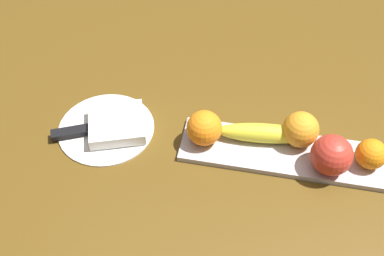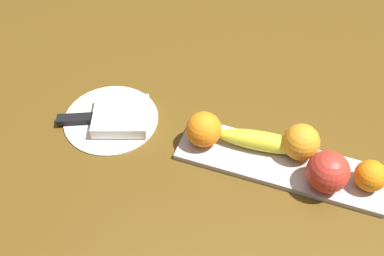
{
  "view_description": "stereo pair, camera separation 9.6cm",
  "coord_description": "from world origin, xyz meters",
  "px_view_note": "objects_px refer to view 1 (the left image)",
  "views": [
    {
      "loc": [
        -0.04,
        -0.62,
        0.76
      ],
      "look_at": [
        -0.16,
        0.0,
        0.04
      ],
      "focal_mm": 43.79,
      "sensor_mm": 36.0,
      "label": 1
    },
    {
      "loc": [
        0.05,
        -0.6,
        0.76
      ],
      "look_at": [
        -0.16,
        0.0,
        0.04
      ],
      "focal_mm": 43.79,
      "sensor_mm": 36.0,
      "label": 2
    }
  ],
  "objects_px": {
    "fruit_tray": "(282,153)",
    "orange_near_banana": "(301,130)",
    "orange_near_apple": "(204,130)",
    "orange_center": "(371,154)",
    "folded_napkin": "(117,124)",
    "dinner_plate": "(106,127)",
    "knife": "(80,131)",
    "apple": "(332,155)",
    "banana": "(264,133)"
  },
  "relations": [
    {
      "from": "orange_near_apple",
      "to": "knife",
      "type": "height_order",
      "value": "orange_near_apple"
    },
    {
      "from": "orange_near_banana",
      "to": "dinner_plate",
      "type": "xyz_separation_m",
      "value": [
        -0.41,
        -0.03,
        -0.05
      ]
    },
    {
      "from": "fruit_tray",
      "to": "banana",
      "type": "bearing_deg",
      "value": 152.03
    },
    {
      "from": "orange_near_apple",
      "to": "orange_center",
      "type": "bearing_deg",
      "value": 0.66
    },
    {
      "from": "fruit_tray",
      "to": "orange_near_banana",
      "type": "height_order",
      "value": "orange_near_banana"
    },
    {
      "from": "orange_near_apple",
      "to": "dinner_plate",
      "type": "xyz_separation_m",
      "value": [
        -0.21,
        0.01,
        -0.04
      ]
    },
    {
      "from": "orange_near_banana",
      "to": "orange_center",
      "type": "bearing_deg",
      "value": -13.38
    },
    {
      "from": "fruit_tray",
      "to": "orange_center",
      "type": "bearing_deg",
      "value": -0.56
    },
    {
      "from": "dinner_plate",
      "to": "folded_napkin",
      "type": "bearing_deg",
      "value": 0.0
    },
    {
      "from": "apple",
      "to": "orange_near_banana",
      "type": "distance_m",
      "value": 0.08
    },
    {
      "from": "fruit_tray",
      "to": "orange_near_apple",
      "type": "height_order",
      "value": "orange_near_apple"
    },
    {
      "from": "orange_near_banana",
      "to": "apple",
      "type": "bearing_deg",
      "value": -43.83
    },
    {
      "from": "folded_napkin",
      "to": "knife",
      "type": "height_order",
      "value": "folded_napkin"
    },
    {
      "from": "knife",
      "to": "folded_napkin",
      "type": "bearing_deg",
      "value": -3.83
    },
    {
      "from": "orange_near_apple",
      "to": "orange_near_banana",
      "type": "xyz_separation_m",
      "value": [
        0.19,
        0.04,
        0.0
      ]
    },
    {
      "from": "apple",
      "to": "orange_near_apple",
      "type": "distance_m",
      "value": 0.25
    },
    {
      "from": "fruit_tray",
      "to": "knife",
      "type": "xyz_separation_m",
      "value": [
        -0.42,
        -0.03,
        0.01
      ]
    },
    {
      "from": "folded_napkin",
      "to": "orange_near_apple",
      "type": "bearing_deg",
      "value": -1.66
    },
    {
      "from": "orange_near_banana",
      "to": "orange_center",
      "type": "height_order",
      "value": "orange_near_banana"
    },
    {
      "from": "dinner_plate",
      "to": "knife",
      "type": "bearing_deg",
      "value": -150.4
    },
    {
      "from": "orange_center",
      "to": "dinner_plate",
      "type": "height_order",
      "value": "orange_center"
    },
    {
      "from": "orange_center",
      "to": "knife",
      "type": "bearing_deg",
      "value": -177.53
    },
    {
      "from": "orange_near_banana",
      "to": "folded_napkin",
      "type": "xyz_separation_m",
      "value": [
        -0.38,
        -0.03,
        -0.03
      ]
    },
    {
      "from": "orange_near_banana",
      "to": "folded_napkin",
      "type": "distance_m",
      "value": 0.38
    },
    {
      "from": "fruit_tray",
      "to": "banana",
      "type": "height_order",
      "value": "banana"
    },
    {
      "from": "folded_napkin",
      "to": "knife",
      "type": "relative_size",
      "value": 0.67
    },
    {
      "from": "orange_near_apple",
      "to": "dinner_plate",
      "type": "relative_size",
      "value": 0.35
    },
    {
      "from": "knife",
      "to": "dinner_plate",
      "type": "bearing_deg",
      "value": 5.51
    },
    {
      "from": "orange_center",
      "to": "folded_napkin",
      "type": "xyz_separation_m",
      "value": [
        -0.52,
        0.0,
        -0.02
      ]
    },
    {
      "from": "banana",
      "to": "folded_napkin",
      "type": "relative_size",
      "value": 1.71
    },
    {
      "from": "apple",
      "to": "fruit_tray",
      "type": "bearing_deg",
      "value": 163.41
    },
    {
      "from": "orange_near_banana",
      "to": "knife",
      "type": "distance_m",
      "value": 0.46
    },
    {
      "from": "banana",
      "to": "orange_center",
      "type": "height_order",
      "value": "orange_center"
    },
    {
      "from": "dinner_plate",
      "to": "knife",
      "type": "xyz_separation_m",
      "value": [
        -0.05,
        -0.03,
        0.01
      ]
    },
    {
      "from": "dinner_plate",
      "to": "folded_napkin",
      "type": "distance_m",
      "value": 0.03
    },
    {
      "from": "fruit_tray",
      "to": "orange_near_apple",
      "type": "bearing_deg",
      "value": -178.09
    },
    {
      "from": "orange_near_apple",
      "to": "dinner_plate",
      "type": "height_order",
      "value": "orange_near_apple"
    },
    {
      "from": "orange_center",
      "to": "folded_napkin",
      "type": "distance_m",
      "value": 0.52
    },
    {
      "from": "orange_near_apple",
      "to": "orange_center",
      "type": "xyz_separation_m",
      "value": [
        0.33,
        0.0,
        -0.01
      ]
    },
    {
      "from": "fruit_tray",
      "to": "dinner_plate",
      "type": "relative_size",
      "value": 2.02
    },
    {
      "from": "orange_near_banana",
      "to": "fruit_tray",
      "type": "bearing_deg",
      "value": -133.23
    },
    {
      "from": "orange_near_apple",
      "to": "knife",
      "type": "distance_m",
      "value": 0.26
    },
    {
      "from": "apple",
      "to": "dinner_plate",
      "type": "xyz_separation_m",
      "value": [
        -0.47,
        0.03,
        -0.05
      ]
    },
    {
      "from": "fruit_tray",
      "to": "orange_center",
      "type": "relative_size",
      "value": 6.87
    },
    {
      "from": "apple",
      "to": "folded_napkin",
      "type": "bearing_deg",
      "value": 176.53
    },
    {
      "from": "orange_near_apple",
      "to": "folded_napkin",
      "type": "height_order",
      "value": "orange_near_apple"
    },
    {
      "from": "apple",
      "to": "orange_near_apple",
      "type": "relative_size",
      "value": 1.11
    },
    {
      "from": "apple",
      "to": "orange_center",
      "type": "bearing_deg",
      "value": 17.86
    },
    {
      "from": "fruit_tray",
      "to": "dinner_plate",
      "type": "height_order",
      "value": "fruit_tray"
    },
    {
      "from": "orange_near_apple",
      "to": "orange_center",
      "type": "relative_size",
      "value": 1.21
    }
  ]
}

